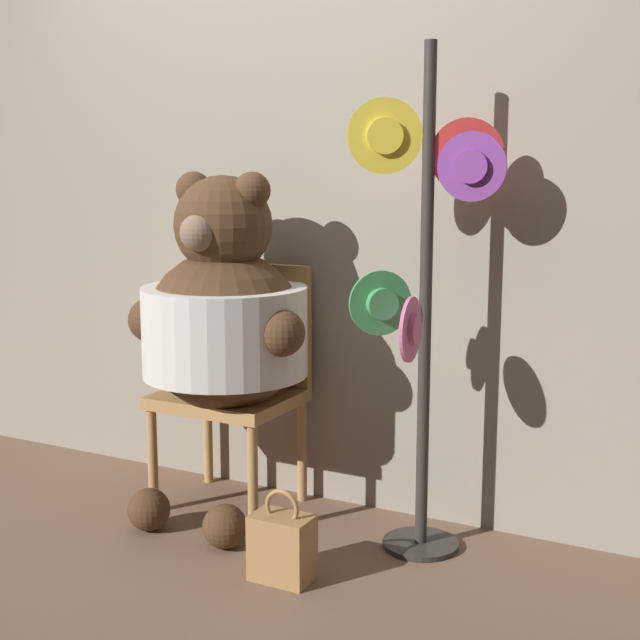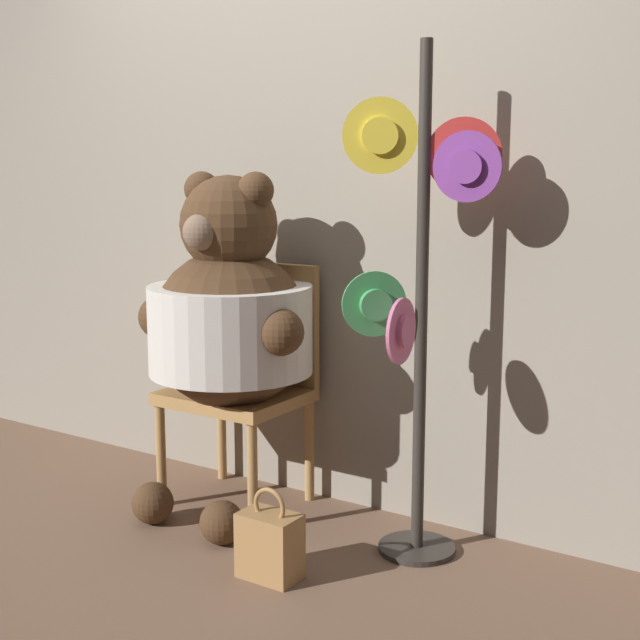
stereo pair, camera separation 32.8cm
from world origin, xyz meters
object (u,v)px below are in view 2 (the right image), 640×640
object	(u,v)px
teddy_bear	(229,319)
handbag_on_ground	(270,544)
chair	(247,373)
hat_display_rack	(419,287)

from	to	relation	value
teddy_bear	handbag_on_ground	world-z (taller)	teddy_bear
chair	teddy_bear	xyz separation A→B (m)	(0.04, -0.16, 0.25)
chair	hat_display_rack	size ratio (longest dim) A/B	0.55
hat_display_rack	handbag_on_ground	xyz separation A→B (m)	(-0.32, -0.43, -0.85)
chair	teddy_bear	distance (m)	0.30
chair	hat_display_rack	world-z (taller)	hat_display_rack
teddy_bear	handbag_on_ground	size ratio (longest dim) A/B	4.25
chair	teddy_bear	size ratio (longest dim) A/B	0.72
teddy_bear	hat_display_rack	xyz separation A→B (m)	(0.81, 0.04, 0.18)
chair	hat_display_rack	bearing A→B (deg)	-8.09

